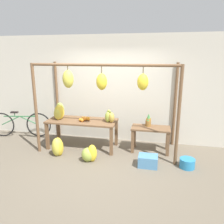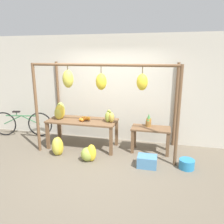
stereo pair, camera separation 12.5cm
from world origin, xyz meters
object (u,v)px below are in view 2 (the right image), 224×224
object	(u,v)px
banana_pile_ground_right	(89,154)
fruit_crate_white	(147,161)
banana_pile_on_table	(60,112)
banana_pile_ground_left	(58,146)
papaya_pile	(109,117)
orange_pile	(85,119)
blue_bucket	(187,164)
parked_bicycle	(22,124)
pineapple_cluster	(149,121)

from	to	relation	value
banana_pile_ground_right	fruit_crate_white	bearing A→B (deg)	1.88
banana_pile_on_table	banana_pile_ground_left	xyz separation A→B (m)	(0.18, -0.55, -0.69)
fruit_crate_white	papaya_pile	distance (m)	1.40
banana_pile_on_table	banana_pile_ground_right	distance (m)	1.41
orange_pile	blue_bucket	world-z (taller)	orange_pile
banana_pile_on_table	orange_pile	bearing A→B (deg)	-0.36
banana_pile_ground_right	banana_pile_on_table	bearing A→B (deg)	145.59
banana_pile_on_table	parked_bicycle	xyz separation A→B (m)	(-1.41, 0.37, -0.53)
blue_bucket	parked_bicycle	distance (m)	4.58
orange_pile	pineapple_cluster	xyz separation A→B (m)	(1.54, 0.23, -0.03)
banana_pile_on_table	orange_pile	xyz separation A→B (m)	(0.66, -0.00, -0.14)
pineapple_cluster	papaya_pile	xyz separation A→B (m)	(-0.93, -0.19, 0.11)
parked_bicycle	papaya_pile	xyz separation A→B (m)	(2.69, -0.33, 0.48)
fruit_crate_white	papaya_pile	size ratio (longest dim) A/B	1.23
banana_pile_ground_left	parked_bicycle	bearing A→B (deg)	149.90
banana_pile_ground_left	banana_pile_ground_right	size ratio (longest dim) A/B	1.11
banana_pile_ground_left	parked_bicycle	world-z (taller)	parked_bicycle
orange_pile	fruit_crate_white	distance (m)	1.84
papaya_pile	orange_pile	bearing A→B (deg)	-175.86
orange_pile	banana_pile_ground_right	size ratio (longest dim) A/B	0.63
banana_pile_ground_right	papaya_pile	world-z (taller)	papaya_pile
fruit_crate_white	parked_bicycle	world-z (taller)	parked_bicycle
pineapple_cluster	banana_pile_ground_right	distance (m)	1.61
pineapple_cluster	parked_bicycle	world-z (taller)	pineapple_cluster
pineapple_cluster	banana_pile_ground_left	distance (m)	2.23
orange_pile	banana_pile_ground_right	bearing A→B (deg)	-63.63
banana_pile_on_table	blue_bucket	bearing A→B (deg)	-9.79
pineapple_cluster	papaya_pile	world-z (taller)	papaya_pile
banana_pile_on_table	orange_pile	size ratio (longest dim) A/B	1.65
orange_pile	parked_bicycle	xyz separation A→B (m)	(-2.07, 0.38, -0.40)
banana_pile_ground_right	papaya_pile	bearing A→B (deg)	68.64
orange_pile	blue_bucket	size ratio (longest dim) A/B	0.79
orange_pile	parked_bicycle	distance (m)	2.14
pineapple_cluster	parked_bicycle	distance (m)	3.64
orange_pile	banana_pile_ground_left	bearing A→B (deg)	-131.44
orange_pile	blue_bucket	bearing A→B (deg)	-12.30
banana_pile_ground_left	blue_bucket	size ratio (longest dim) A/B	1.38
orange_pile	fruit_crate_white	size ratio (longest dim) A/B	0.61
pineapple_cluster	banana_pile_ground_left	xyz separation A→B (m)	(-2.03, -0.78, -0.52)
blue_bucket	pineapple_cluster	bearing A→B (deg)	138.66
pineapple_cluster	banana_pile_ground_right	xyz separation A→B (m)	(-1.21, -0.91, -0.56)
banana_pile_ground_right	blue_bucket	distance (m)	2.08
banana_pile_on_table	banana_pile_ground_left	distance (m)	0.90
parked_bicycle	banana_pile_ground_left	bearing A→B (deg)	-30.10
banana_pile_ground_left	banana_pile_ground_right	xyz separation A→B (m)	(0.82, -0.13, -0.04)
banana_pile_on_table	banana_pile_ground_left	world-z (taller)	banana_pile_on_table
blue_bucket	parked_bicycle	xyz separation A→B (m)	(-4.48, 0.90, 0.27)
blue_bucket	papaya_pile	world-z (taller)	papaya_pile
orange_pile	papaya_pile	distance (m)	0.63
orange_pile	banana_pile_on_table	bearing A→B (deg)	179.64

